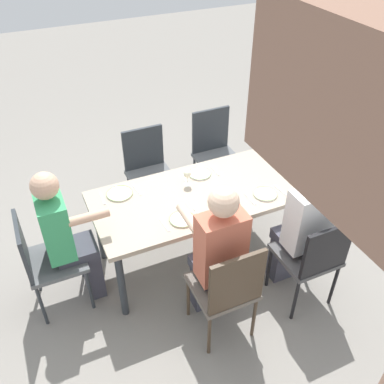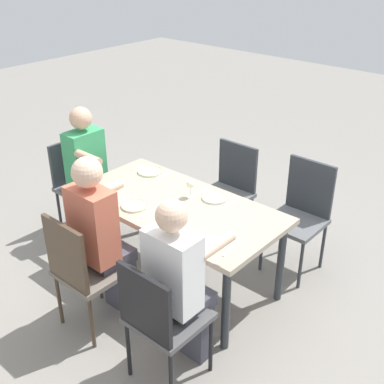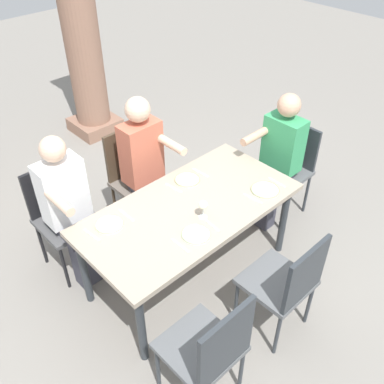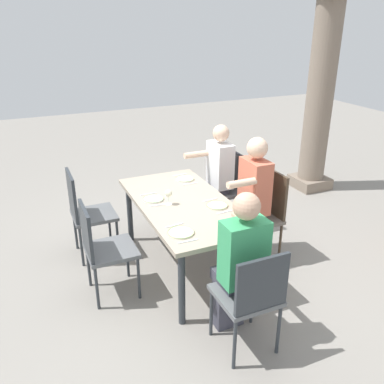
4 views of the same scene
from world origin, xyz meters
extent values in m
plane|color=gray|center=(0.00, 0.00, 0.00)|extent=(16.00, 16.00, 0.00)
cube|color=tan|center=(0.00, 0.00, 0.72)|extent=(1.70, 0.86, 0.04)
cylinder|color=#2D3338|center=(-0.77, 0.35, 0.35)|extent=(0.06, 0.06, 0.70)
cylinder|color=#2D3338|center=(0.77, 0.35, 0.35)|extent=(0.06, 0.06, 0.70)
cylinder|color=#2D3338|center=(-0.77, -0.35, 0.35)|extent=(0.06, 0.06, 0.70)
cylinder|color=#2D3338|center=(0.77, -0.35, 0.35)|extent=(0.06, 0.06, 0.70)
cube|color=#4F4F50|center=(-0.64, 0.77, 0.48)|extent=(0.44, 0.44, 0.04)
cube|color=black|center=(-0.64, 0.97, 0.70)|extent=(0.42, 0.03, 0.45)
cylinder|color=black|center=(-0.83, 0.58, 0.23)|extent=(0.03, 0.03, 0.46)
cylinder|color=black|center=(-0.45, 0.58, 0.23)|extent=(0.03, 0.03, 0.46)
cylinder|color=black|center=(-0.83, 0.96, 0.23)|extent=(0.03, 0.03, 0.46)
cylinder|color=black|center=(-0.45, 0.96, 0.23)|extent=(0.03, 0.03, 0.46)
cube|color=#5B5E61|center=(-0.64, -0.77, 0.47)|extent=(0.44, 0.44, 0.04)
cube|color=#2D3338|center=(-0.64, -0.97, 0.72)|extent=(0.42, 0.03, 0.50)
cylinder|color=#2D3338|center=(-0.45, -0.58, 0.23)|extent=(0.03, 0.03, 0.45)
cylinder|color=#2D3338|center=(-0.83, -0.58, 0.23)|extent=(0.03, 0.03, 0.45)
cylinder|color=#2D3338|center=(-0.45, -0.96, 0.23)|extent=(0.03, 0.03, 0.45)
cylinder|color=#2D3338|center=(-0.83, -0.96, 0.23)|extent=(0.03, 0.03, 0.45)
cube|color=#6A6158|center=(0.12, 0.77, 0.46)|extent=(0.44, 0.44, 0.04)
cube|color=#473828|center=(0.12, 0.97, 0.71)|extent=(0.42, 0.03, 0.49)
cylinder|color=#473828|center=(-0.07, 0.58, 0.22)|extent=(0.03, 0.03, 0.44)
cylinder|color=#473828|center=(0.31, 0.58, 0.22)|extent=(0.03, 0.03, 0.44)
cylinder|color=#473828|center=(-0.07, 0.96, 0.22)|extent=(0.03, 0.03, 0.44)
cylinder|color=#473828|center=(0.31, 0.96, 0.22)|extent=(0.03, 0.03, 0.44)
cube|color=#5B5E61|center=(0.12, -0.77, 0.45)|extent=(0.44, 0.44, 0.04)
cube|color=#2D3338|center=(0.12, -0.97, 0.69)|extent=(0.42, 0.03, 0.46)
cylinder|color=#2D3338|center=(0.31, -0.58, 0.22)|extent=(0.03, 0.03, 0.44)
cylinder|color=#2D3338|center=(-0.07, -0.58, 0.22)|extent=(0.03, 0.03, 0.44)
cylinder|color=#2D3338|center=(0.31, -0.96, 0.22)|extent=(0.03, 0.03, 0.44)
cylinder|color=#2D3338|center=(-0.07, -0.96, 0.22)|extent=(0.03, 0.03, 0.44)
cube|color=#5B5E61|center=(1.19, 0.00, 0.47)|extent=(0.44, 0.44, 0.04)
cube|color=#2D3338|center=(1.39, 0.00, 0.69)|extent=(0.03, 0.42, 0.44)
cylinder|color=#2D3338|center=(1.00, 0.19, 0.23)|extent=(0.03, 0.03, 0.45)
cylinder|color=#2D3338|center=(1.00, -0.19, 0.23)|extent=(0.03, 0.03, 0.45)
cylinder|color=#2D3338|center=(1.38, 0.19, 0.23)|extent=(0.03, 0.03, 0.45)
cylinder|color=#2D3338|center=(1.38, -0.19, 0.23)|extent=(0.03, 0.03, 0.45)
cube|color=#3F3F4C|center=(0.94, 0.00, 0.23)|extent=(0.14, 0.24, 0.46)
cube|color=#3F3F4C|center=(1.03, 0.00, 0.51)|extent=(0.32, 0.28, 0.10)
cube|color=#389E60|center=(1.14, 0.00, 0.81)|extent=(0.20, 0.34, 0.50)
sphere|color=tan|center=(1.14, 0.00, 1.18)|extent=(0.20, 0.20, 0.20)
cylinder|color=tan|center=(0.90, 0.14, 0.92)|extent=(0.30, 0.07, 0.07)
cube|color=#3F3F4C|center=(0.12, 0.53, 0.23)|extent=(0.24, 0.14, 0.46)
cube|color=#3F3F4C|center=(0.12, 0.62, 0.51)|extent=(0.28, 0.32, 0.10)
cube|color=#CC664C|center=(0.12, 0.73, 0.84)|extent=(0.34, 0.20, 0.55)
sphere|color=beige|center=(0.12, 0.73, 1.24)|extent=(0.21, 0.21, 0.21)
cylinder|color=beige|center=(0.26, 0.49, 0.96)|extent=(0.07, 0.30, 0.07)
cube|color=#3F3F4C|center=(-0.64, 0.53, 0.23)|extent=(0.24, 0.14, 0.46)
cube|color=#3F3F4C|center=(-0.64, 0.62, 0.51)|extent=(0.28, 0.32, 0.10)
cube|color=white|center=(-0.64, 0.73, 0.82)|extent=(0.34, 0.20, 0.52)
sphere|color=beige|center=(-0.64, 0.73, 1.20)|extent=(0.19, 0.19, 0.19)
cylinder|color=beige|center=(-0.78, 0.49, 0.94)|extent=(0.07, 0.30, 0.07)
cylinder|color=white|center=(-0.56, 0.24, 0.75)|extent=(0.20, 0.20, 0.01)
torus|color=#A4C786|center=(-0.56, 0.24, 0.75)|extent=(0.21, 0.21, 0.01)
cube|color=silver|center=(-0.71, 0.24, 0.74)|extent=(0.03, 0.17, 0.01)
cube|color=silver|center=(-0.41, 0.24, 0.74)|extent=(0.02, 0.17, 0.01)
cylinder|color=white|center=(-0.18, -0.25, 0.75)|extent=(0.20, 0.20, 0.01)
torus|color=#A4C786|center=(-0.18, -0.25, 0.75)|extent=(0.21, 0.21, 0.01)
cylinder|color=white|center=(-0.01, -0.15, 0.74)|extent=(0.06, 0.06, 0.00)
cylinder|color=white|center=(-0.01, -0.15, 0.79)|extent=(0.01, 0.01, 0.08)
sphere|color=#F2EFCC|center=(-0.01, -0.15, 0.86)|extent=(0.07, 0.07, 0.07)
cube|color=silver|center=(-0.33, -0.25, 0.74)|extent=(0.02, 0.17, 0.01)
cube|color=silver|center=(-0.03, -0.25, 0.74)|extent=(0.03, 0.17, 0.01)
cylinder|color=silver|center=(0.21, 0.25, 0.75)|extent=(0.20, 0.20, 0.01)
torus|color=#A0BE77|center=(0.21, 0.25, 0.75)|extent=(0.21, 0.21, 0.01)
cube|color=silver|center=(0.06, 0.25, 0.74)|extent=(0.03, 0.17, 0.01)
cube|color=silver|center=(0.36, 0.25, 0.74)|extent=(0.03, 0.17, 0.01)
cylinder|color=silver|center=(0.56, -0.27, 0.75)|extent=(0.22, 0.22, 0.01)
torus|color=#A0BE77|center=(0.56, -0.27, 0.75)|extent=(0.23, 0.23, 0.01)
cube|color=silver|center=(0.41, -0.27, 0.74)|extent=(0.03, 0.17, 0.01)
cube|color=silver|center=(0.71, -0.27, 0.74)|extent=(0.02, 0.17, 0.01)
camera|label=1|loc=(1.17, 2.57, 2.94)|focal=39.67mm
camera|label=2|loc=(-2.29, 2.45, 2.60)|focal=45.73mm
camera|label=3|loc=(-1.68, -1.80, 2.82)|focal=40.15mm
camera|label=4|loc=(3.35, -1.40, 2.40)|focal=38.35mm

